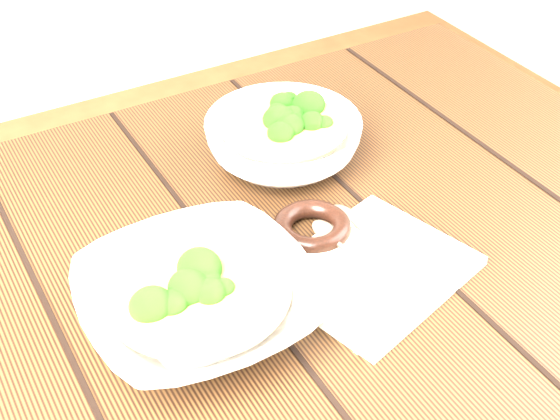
{
  "coord_description": "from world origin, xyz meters",
  "views": [
    {
      "loc": [
        -0.3,
        -0.59,
        1.35
      ],
      "look_at": [
        0.05,
        0.02,
        0.8
      ],
      "focal_mm": 50.0,
      "sensor_mm": 36.0,
      "label": 1
    }
  ],
  "objects_px": {
    "table": "(252,337)",
    "trivet": "(312,227)",
    "soup_bowl_front": "(198,300)",
    "napkin": "(373,270)",
    "soup_bowl_back": "(283,140)"
  },
  "relations": [
    {
      "from": "table",
      "to": "trivet",
      "type": "relative_size",
      "value": 12.68
    },
    {
      "from": "soup_bowl_back",
      "to": "napkin",
      "type": "height_order",
      "value": "soup_bowl_back"
    },
    {
      "from": "soup_bowl_front",
      "to": "trivet",
      "type": "height_order",
      "value": "soup_bowl_front"
    },
    {
      "from": "soup_bowl_back",
      "to": "trivet",
      "type": "distance_m",
      "value": 0.16
    },
    {
      "from": "trivet",
      "to": "napkin",
      "type": "xyz_separation_m",
      "value": [
        0.02,
        -0.09,
        -0.01
      ]
    },
    {
      "from": "trivet",
      "to": "soup_bowl_back",
      "type": "bearing_deg",
      "value": 72.58
    },
    {
      "from": "soup_bowl_front",
      "to": "napkin",
      "type": "height_order",
      "value": "soup_bowl_front"
    },
    {
      "from": "table",
      "to": "soup_bowl_front",
      "type": "relative_size",
      "value": 4.84
    },
    {
      "from": "table",
      "to": "soup_bowl_back",
      "type": "distance_m",
      "value": 0.26
    },
    {
      "from": "napkin",
      "to": "table",
      "type": "bearing_deg",
      "value": 128.39
    },
    {
      "from": "trivet",
      "to": "soup_bowl_front",
      "type": "bearing_deg",
      "value": -160.43
    },
    {
      "from": "soup_bowl_front",
      "to": "soup_bowl_back",
      "type": "bearing_deg",
      "value": 43.53
    },
    {
      "from": "soup_bowl_front",
      "to": "soup_bowl_back",
      "type": "distance_m",
      "value": 0.31
    },
    {
      "from": "table",
      "to": "soup_bowl_back",
      "type": "height_order",
      "value": "soup_bowl_back"
    },
    {
      "from": "table",
      "to": "napkin",
      "type": "distance_m",
      "value": 0.19
    }
  ]
}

